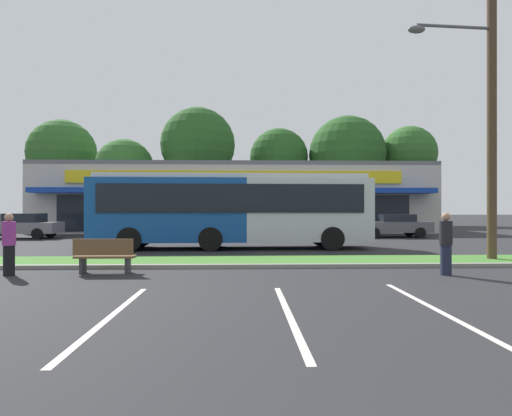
# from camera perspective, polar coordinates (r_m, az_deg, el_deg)

# --- Properties ---
(grass_median) EXTENTS (56.00, 2.20, 0.12)m
(grass_median) POSITION_cam_1_polar(r_m,az_deg,el_deg) (14.28, 3.25, -6.93)
(grass_median) COLOR #427A2D
(grass_median) RESTS_ON ground_plane
(curb_lip) EXTENTS (56.00, 0.24, 0.12)m
(curb_lip) POSITION_cam_1_polar(r_m,az_deg,el_deg) (13.07, 3.73, -7.57)
(curb_lip) COLOR gray
(curb_lip) RESTS_ON ground_plane
(parking_stripe_0) EXTENTS (0.12, 4.80, 0.01)m
(parking_stripe_0) POSITION_cam_1_polar(r_m,az_deg,el_deg) (7.75, -18.39, -13.23)
(parking_stripe_0) COLOR silver
(parking_stripe_0) RESTS_ON ground_plane
(parking_stripe_1) EXTENTS (0.12, 4.80, 0.01)m
(parking_stripe_1) POSITION_cam_1_polar(r_m,az_deg,el_deg) (7.49, 4.30, -13.68)
(parking_stripe_1) COLOR silver
(parking_stripe_1) RESTS_ON ground_plane
(parking_stripe_2) EXTENTS (0.12, 4.80, 0.01)m
(parking_stripe_2) POSITION_cam_1_polar(r_m,az_deg,el_deg) (8.52, 22.18, -12.01)
(parking_stripe_2) COLOR silver
(parking_stripe_2) RESTS_ON ground_plane
(storefront_building) EXTENTS (28.98, 13.20, 5.11)m
(storefront_building) POSITION_cam_1_polar(r_m,az_deg,el_deg) (36.05, -2.59, 1.20)
(storefront_building) COLOR #BCB7AD
(storefront_building) RESTS_ON ground_plane
(tree_far_left) EXTENTS (7.10, 7.10, 11.16)m
(tree_far_left) POSITION_cam_1_polar(r_m,az_deg,el_deg) (50.91, -23.99, 6.53)
(tree_far_left) COLOR #473323
(tree_far_left) RESTS_ON ground_plane
(tree_left) EXTENTS (5.94, 5.94, 8.77)m
(tree_left) POSITION_cam_1_polar(r_m,az_deg,el_deg) (46.23, -16.82, 4.94)
(tree_left) COLOR #473323
(tree_left) RESTS_ON ground_plane
(tree_mid_left) EXTENTS (7.56, 7.56, 12.04)m
(tree_mid_left) POSITION_cam_1_polar(r_m,az_deg,el_deg) (45.31, -7.60, 8.17)
(tree_mid_left) COLOR #473323
(tree_mid_left) RESTS_ON ground_plane
(tree_mid) EXTENTS (6.27, 6.27, 10.38)m
(tree_mid) POSITION_cam_1_polar(r_m,az_deg,el_deg) (47.36, 3.02, 6.56)
(tree_mid) COLOR #473323
(tree_mid) RESTS_ON ground_plane
(tree_mid_right) EXTENTS (8.22, 8.22, 11.65)m
(tree_mid_right) POSITION_cam_1_polar(r_m,az_deg,el_deg) (48.10, 11.83, 6.84)
(tree_mid_right) COLOR #473323
(tree_mid_right) RESTS_ON ground_plane
(tree_right) EXTENTS (5.88, 5.88, 10.62)m
(tree_right) POSITION_cam_1_polar(r_m,az_deg,el_deg) (50.12, 19.36, 6.71)
(tree_right) COLOR #473323
(tree_right) RESTS_ON ground_plane
(utility_pole) EXTENTS (3.04, 2.40, 10.68)m
(utility_pole) POSITION_cam_1_polar(r_m,az_deg,el_deg) (16.69, 28.03, 13.54)
(utility_pole) COLOR #4C3826
(utility_pole) RESTS_ON ground_plane
(city_bus) EXTENTS (12.07, 2.94, 3.25)m
(city_bus) POSITION_cam_1_polar(r_m,az_deg,el_deg) (19.21, -3.12, -0.06)
(city_bus) COLOR #144793
(city_bus) RESTS_ON ground_plane
(bus_stop_bench) EXTENTS (1.60, 0.45, 0.95)m
(bus_stop_bench) POSITION_cam_1_polar(r_m,az_deg,el_deg) (12.59, -19.17, -5.82)
(bus_stop_bench) COLOR brown
(bus_stop_bench) RESTS_ON ground_plane
(car_0) EXTENTS (4.38, 1.94, 1.47)m
(car_0) POSITION_cam_1_polar(r_m,az_deg,el_deg) (29.12, -28.26, -2.04)
(car_0) COLOR slate
(car_0) RESTS_ON ground_plane
(car_1) EXTENTS (4.43, 1.93, 1.41)m
(car_1) POSITION_cam_1_polar(r_m,az_deg,el_deg) (27.96, 17.45, -2.16)
(car_1) COLOR #515459
(car_1) RESTS_ON ground_plane
(pedestrian_near_bench) EXTENTS (0.33, 0.33, 1.64)m
(pedestrian_near_bench) POSITION_cam_1_polar(r_m,az_deg,el_deg) (13.23, -29.55, -4.13)
(pedestrian_near_bench) COLOR black
(pedestrian_near_bench) RESTS_ON ground_plane
(pedestrian_by_pole) EXTENTS (0.33, 0.33, 1.66)m
(pedestrian_by_pole) POSITION_cam_1_polar(r_m,az_deg,el_deg) (12.64, 23.55, -4.30)
(pedestrian_by_pole) COLOR #1E2338
(pedestrian_by_pole) RESTS_ON ground_plane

